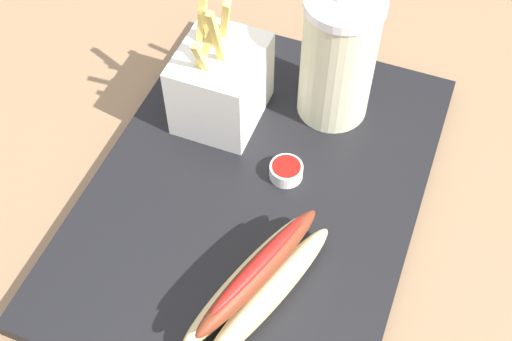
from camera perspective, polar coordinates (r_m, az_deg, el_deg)
name	(u,v)px	position (r m, az deg, el deg)	size (l,w,h in m)	color
ground_plane	(256,203)	(0.73, 0.00, -2.83)	(2.40, 2.40, 0.02)	#8C6B4C
food_tray	(256,193)	(0.71, 0.00, -1.93)	(0.47, 0.34, 0.02)	black
soda_cup	(338,57)	(0.72, 7.12, 9.67)	(0.08, 0.08, 0.24)	beige
fries_basket	(221,83)	(0.74, -3.05, 7.56)	(0.10, 0.09, 0.17)	white
hot_dog_1	(259,282)	(0.61, 0.25, -9.63)	(0.19, 0.10, 0.07)	#E5C689
ketchup_cup_1	(286,170)	(0.70, 2.63, 0.01)	(0.04, 0.04, 0.02)	white
ketchup_cup_2	(259,43)	(0.84, 0.28, 10.96)	(0.03, 0.03, 0.02)	white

